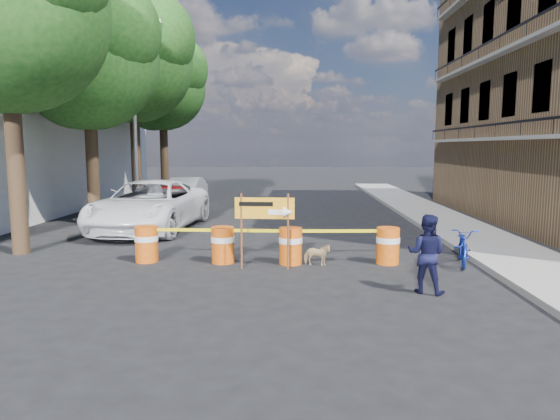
# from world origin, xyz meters

# --- Properties ---
(ground) EXTENTS (120.00, 120.00, 0.00)m
(ground) POSITION_xyz_m (0.00, 0.00, 0.00)
(ground) COLOR black
(ground) RESTS_ON ground
(sidewalk_east) EXTENTS (2.40, 40.00, 0.15)m
(sidewalk_east) POSITION_xyz_m (6.20, 6.00, 0.07)
(sidewalk_east) COLOR gray
(sidewalk_east) RESTS_ON ground
(tree_near) EXTENTS (5.46, 5.20, 9.15)m
(tree_near) POSITION_xyz_m (-6.73, 2.00, 6.36)
(tree_near) COLOR #332316
(tree_near) RESTS_ON ground
(tree_mid_a) EXTENTS (5.25, 5.00, 8.68)m
(tree_mid_a) POSITION_xyz_m (-6.74, 7.00, 6.01)
(tree_mid_a) COLOR #332316
(tree_mid_a) RESTS_ON ground
(tree_mid_b) EXTENTS (5.67, 5.40, 9.62)m
(tree_mid_b) POSITION_xyz_m (-6.73, 12.00, 6.71)
(tree_mid_b) COLOR #332316
(tree_mid_b) RESTS_ON ground
(tree_far) EXTENTS (5.04, 4.80, 8.84)m
(tree_far) POSITION_xyz_m (-6.74, 17.00, 6.22)
(tree_far) COLOR #332316
(tree_far) RESTS_ON ground
(streetlamp) EXTENTS (1.25, 0.18, 8.00)m
(streetlamp) POSITION_xyz_m (-5.93, 9.50, 4.38)
(streetlamp) COLOR gray
(streetlamp) RESTS_ON ground
(barrel_far_left) EXTENTS (0.58, 0.58, 0.90)m
(barrel_far_left) POSITION_xyz_m (-3.13, 1.16, 0.47)
(barrel_far_left) COLOR #CA3D0B
(barrel_far_left) RESTS_ON ground
(barrel_mid_left) EXTENTS (0.58, 0.58, 0.90)m
(barrel_mid_left) POSITION_xyz_m (-1.20, 1.10, 0.47)
(barrel_mid_left) COLOR #CA3D0B
(barrel_mid_left) RESTS_ON ground
(barrel_mid_right) EXTENTS (0.58, 0.58, 0.90)m
(barrel_mid_right) POSITION_xyz_m (0.48, 1.03, 0.47)
(barrel_mid_right) COLOR #CA3D0B
(barrel_mid_right) RESTS_ON ground
(barrel_far_right) EXTENTS (0.58, 0.58, 0.90)m
(barrel_far_right) POSITION_xyz_m (2.87, 1.13, 0.47)
(barrel_far_right) COLOR #CA3D0B
(barrel_far_right) RESTS_ON ground
(detour_sign) EXTENTS (1.40, 0.27, 1.79)m
(detour_sign) POSITION_xyz_m (0.05, 0.50, 1.31)
(detour_sign) COLOR #592D19
(detour_sign) RESTS_ON ground
(pedestrian) EXTENTS (0.94, 0.85, 1.56)m
(pedestrian) POSITION_xyz_m (3.17, -1.31, 0.78)
(pedestrian) COLOR black
(pedestrian) RESTS_ON ground
(bicycle) EXTENTS (0.84, 1.06, 1.78)m
(bicycle) POSITION_xyz_m (4.71, 1.12, 0.89)
(bicycle) COLOR #13279B
(bicycle) RESTS_ON ground
(dog) EXTENTS (0.68, 0.38, 0.54)m
(dog) POSITION_xyz_m (1.12, 0.86, 0.27)
(dog) COLOR tan
(dog) RESTS_ON ground
(suv_white) EXTENTS (3.32, 6.36, 1.71)m
(suv_white) POSITION_xyz_m (-4.41, 5.92, 0.85)
(suv_white) COLOR white
(suv_white) RESTS_ON ground
(sedan_red) EXTENTS (2.00, 4.16, 1.37)m
(sedan_red) POSITION_xyz_m (-4.60, 8.95, 0.69)
(sedan_red) COLOR #AA0E0F
(sedan_red) RESTS_ON ground
(sedan_silver) EXTENTS (1.56, 4.19, 1.37)m
(sedan_silver) POSITION_xyz_m (-4.80, 13.15, 0.68)
(sedan_silver) COLOR silver
(sedan_silver) RESTS_ON ground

